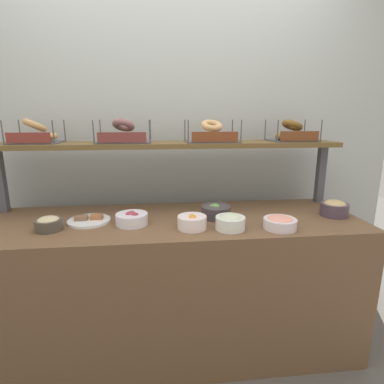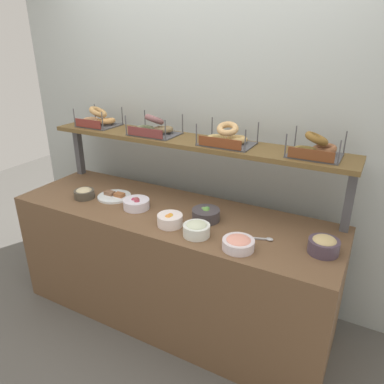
{
  "view_description": "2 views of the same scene",
  "coord_description": "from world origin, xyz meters",
  "px_view_note": "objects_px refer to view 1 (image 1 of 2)",
  "views": [
    {
      "loc": [
        -0.08,
        -1.72,
        1.44
      ],
      "look_at": [
        0.13,
        0.08,
        0.99
      ],
      "focal_mm": 28.69,
      "sensor_mm": 36.0,
      "label": 1
    },
    {
      "loc": [
        1.17,
        -1.86,
        1.92
      ],
      "look_at": [
        0.16,
        0.01,
        1.02
      ],
      "focal_mm": 34.13,
      "sensor_mm": 36.0,
      "label": 2
    }
  ],
  "objects_px": {
    "bagel_basket_plain": "(211,135)",
    "serving_spoon_near_plate": "(284,218)",
    "bowl_veggie_mix": "(216,211)",
    "bagel_basket_cinnamon_raisin": "(292,134)",
    "bowl_tuna_salad": "(49,223)",
    "bowl_beet_salad": "(132,219)",
    "serving_plate_white": "(89,220)",
    "bowl_fruit_salad": "(192,222)",
    "bowl_scallion_spread": "(230,221)",
    "bagel_basket_poppy": "(124,135)",
    "bowl_hummus": "(334,208)",
    "bowl_lox_spread": "(280,222)",
    "bagel_basket_sesame": "(35,135)"
  },
  "relations": [
    {
      "from": "bowl_tuna_salad",
      "to": "serving_plate_white",
      "type": "distance_m",
      "value": 0.21
    },
    {
      "from": "bowl_fruit_salad",
      "to": "bagel_basket_cinnamon_raisin",
      "type": "bearing_deg",
      "value": 31.68
    },
    {
      "from": "bowl_veggie_mix",
      "to": "bagel_basket_plain",
      "type": "relative_size",
      "value": 0.52
    },
    {
      "from": "serving_spoon_near_plate",
      "to": "bowl_fruit_salad",
      "type": "bearing_deg",
      "value": -169.74
    },
    {
      "from": "serving_spoon_near_plate",
      "to": "bagel_basket_cinnamon_raisin",
      "type": "height_order",
      "value": "bagel_basket_cinnamon_raisin"
    },
    {
      "from": "bowl_fruit_salad",
      "to": "bowl_veggie_mix",
      "type": "height_order",
      "value": "bowl_veggie_mix"
    },
    {
      "from": "bowl_fruit_salad",
      "to": "serving_spoon_near_plate",
      "type": "height_order",
      "value": "bowl_fruit_salad"
    },
    {
      "from": "bowl_beet_salad",
      "to": "bowl_veggie_mix",
      "type": "relative_size",
      "value": 1.0
    },
    {
      "from": "bowl_tuna_salad",
      "to": "bowl_beet_salad",
      "type": "bearing_deg",
      "value": 4.98
    },
    {
      "from": "bagel_basket_sesame",
      "to": "bagel_basket_cinnamon_raisin",
      "type": "height_order",
      "value": "bagel_basket_sesame"
    },
    {
      "from": "bowl_beet_salad",
      "to": "bowl_veggie_mix",
      "type": "height_order",
      "value": "bowl_veggie_mix"
    },
    {
      "from": "serving_spoon_near_plate",
      "to": "bagel_basket_sesame",
      "type": "xyz_separation_m",
      "value": [
        -1.48,
        0.35,
        0.47
      ]
    },
    {
      "from": "bowl_fruit_salad",
      "to": "bagel_basket_sesame",
      "type": "relative_size",
      "value": 0.54
    },
    {
      "from": "bagel_basket_poppy",
      "to": "bagel_basket_cinnamon_raisin",
      "type": "height_order",
      "value": "bagel_basket_poppy"
    },
    {
      "from": "bowl_fruit_salad",
      "to": "bagel_basket_sesame",
      "type": "xyz_separation_m",
      "value": [
        -0.92,
        0.45,
        0.44
      ]
    },
    {
      "from": "bowl_beet_salad",
      "to": "bagel_basket_poppy",
      "type": "xyz_separation_m",
      "value": [
        -0.06,
        0.33,
        0.44
      ]
    },
    {
      "from": "bowl_veggie_mix",
      "to": "bagel_basket_sesame",
      "type": "height_order",
      "value": "bagel_basket_sesame"
    },
    {
      "from": "serving_plate_white",
      "to": "bowl_scallion_spread",
      "type": "bearing_deg",
      "value": -14.49
    },
    {
      "from": "bowl_fruit_salad",
      "to": "bagel_basket_cinnamon_raisin",
      "type": "distance_m",
      "value": 0.96
    },
    {
      "from": "bowl_scallion_spread",
      "to": "bagel_basket_cinnamon_raisin",
      "type": "distance_m",
      "value": 0.83
    },
    {
      "from": "bowl_hummus",
      "to": "bowl_veggie_mix",
      "type": "relative_size",
      "value": 0.93
    },
    {
      "from": "bowl_hummus",
      "to": "bowl_lox_spread",
      "type": "distance_m",
      "value": 0.45
    },
    {
      "from": "bagel_basket_poppy",
      "to": "bagel_basket_cinnamon_raisin",
      "type": "distance_m",
      "value": 1.11
    },
    {
      "from": "serving_plate_white",
      "to": "bagel_basket_plain",
      "type": "xyz_separation_m",
      "value": [
        0.75,
        0.26,
        0.46
      ]
    },
    {
      "from": "bowl_tuna_salad",
      "to": "bagel_basket_sesame",
      "type": "relative_size",
      "value": 0.49
    },
    {
      "from": "bowl_beet_salad",
      "to": "bowl_veggie_mix",
      "type": "xyz_separation_m",
      "value": [
        0.49,
        0.07,
        0.0
      ]
    },
    {
      "from": "bowl_hummus",
      "to": "bowl_veggie_mix",
      "type": "bearing_deg",
      "value": 176.13
    },
    {
      "from": "bowl_hummus",
      "to": "bowl_veggie_mix",
      "type": "xyz_separation_m",
      "value": [
        -0.73,
        0.05,
        -0.01
      ]
    },
    {
      "from": "serving_plate_white",
      "to": "bagel_basket_cinnamon_raisin",
      "type": "height_order",
      "value": "bagel_basket_cinnamon_raisin"
    },
    {
      "from": "bagel_basket_sesame",
      "to": "bagel_basket_cinnamon_raisin",
      "type": "distance_m",
      "value": 1.64
    },
    {
      "from": "bowl_beet_salad",
      "to": "bowl_lox_spread",
      "type": "bearing_deg",
      "value": -10.94
    },
    {
      "from": "bowl_fruit_salad",
      "to": "serving_spoon_near_plate",
      "type": "relative_size",
      "value": 0.9
    },
    {
      "from": "bowl_hummus",
      "to": "bowl_scallion_spread",
      "type": "bearing_deg",
      "value": -167.0
    },
    {
      "from": "bowl_lox_spread",
      "to": "bowl_veggie_mix",
      "type": "relative_size",
      "value": 1.0
    },
    {
      "from": "bowl_scallion_spread",
      "to": "bagel_basket_poppy",
      "type": "bearing_deg",
      "value": 141.67
    },
    {
      "from": "bowl_fruit_salad",
      "to": "bagel_basket_sesame",
      "type": "distance_m",
      "value": 1.12
    },
    {
      "from": "bowl_lox_spread",
      "to": "bagel_basket_cinnamon_raisin",
      "type": "bearing_deg",
      "value": 63.28
    },
    {
      "from": "bowl_tuna_salad",
      "to": "bowl_fruit_salad",
      "type": "bearing_deg",
      "value": -4.73
    },
    {
      "from": "bagel_basket_plain",
      "to": "serving_spoon_near_plate",
      "type": "bearing_deg",
      "value": -40.79
    },
    {
      "from": "bowl_fruit_salad",
      "to": "bowl_scallion_spread",
      "type": "distance_m",
      "value": 0.2
    },
    {
      "from": "bowl_hummus",
      "to": "bowl_lox_spread",
      "type": "height_order",
      "value": "bowl_hummus"
    },
    {
      "from": "bowl_scallion_spread",
      "to": "serving_spoon_near_plate",
      "type": "relative_size",
      "value": 0.91
    },
    {
      "from": "bowl_veggie_mix",
      "to": "bagel_basket_cinnamon_raisin",
      "type": "distance_m",
      "value": 0.76
    },
    {
      "from": "bowl_scallion_spread",
      "to": "bagel_basket_plain",
      "type": "distance_m",
      "value": 0.63
    },
    {
      "from": "bowl_hummus",
      "to": "bagel_basket_poppy",
      "type": "relative_size",
      "value": 0.49
    },
    {
      "from": "serving_spoon_near_plate",
      "to": "bagel_basket_poppy",
      "type": "height_order",
      "value": "bagel_basket_poppy"
    },
    {
      "from": "bagel_basket_poppy",
      "to": "bagel_basket_cinnamon_raisin",
      "type": "xyz_separation_m",
      "value": [
        1.11,
        0.02,
        0.0
      ]
    },
    {
      "from": "bagel_basket_poppy",
      "to": "bagel_basket_plain",
      "type": "relative_size",
      "value": 0.99
    },
    {
      "from": "bowl_beet_salad",
      "to": "bowl_tuna_salad",
      "type": "distance_m",
      "value": 0.44
    },
    {
      "from": "bowl_fruit_salad",
      "to": "bowl_hummus",
      "type": "distance_m",
      "value": 0.9
    }
  ]
}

